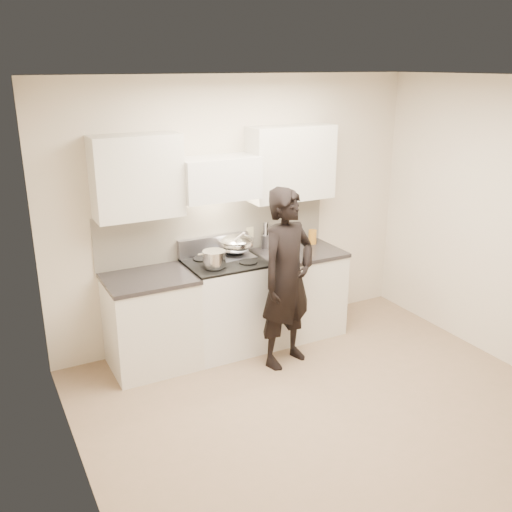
{
  "coord_description": "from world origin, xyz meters",
  "views": [
    {
      "loc": [
        -2.48,
        -3.41,
        2.8
      ],
      "look_at": [
        -0.15,
        1.05,
        1.09
      ],
      "focal_mm": 40.0,
      "sensor_mm": 36.0,
      "label": 1
    }
  ],
  "objects_px": {
    "counter_right": "(296,292)",
    "person": "(287,279)",
    "wok": "(236,244)",
    "utensil_crock": "(266,240)",
    "stove": "(226,305)"
  },
  "relations": [
    {
      "from": "utensil_crock",
      "to": "counter_right",
      "type": "bearing_deg",
      "value": -45.9
    },
    {
      "from": "counter_right",
      "to": "person",
      "type": "bearing_deg",
      "value": -129.11
    },
    {
      "from": "wok",
      "to": "person",
      "type": "distance_m",
      "value": 0.73
    },
    {
      "from": "counter_right",
      "to": "wok",
      "type": "relative_size",
      "value": 2.02
    },
    {
      "from": "stove",
      "to": "wok",
      "type": "bearing_deg",
      "value": 36.58
    },
    {
      "from": "stove",
      "to": "counter_right",
      "type": "height_order",
      "value": "stove"
    },
    {
      "from": "counter_right",
      "to": "person",
      "type": "xyz_separation_m",
      "value": [
        -0.43,
        -0.53,
        0.41
      ]
    },
    {
      "from": "stove",
      "to": "counter_right",
      "type": "xyz_separation_m",
      "value": [
        0.83,
        0.0,
        -0.01
      ]
    },
    {
      "from": "wok",
      "to": "utensil_crock",
      "type": "height_order",
      "value": "wok"
    },
    {
      "from": "counter_right",
      "to": "wok",
      "type": "distance_m",
      "value": 0.89
    },
    {
      "from": "counter_right",
      "to": "person",
      "type": "relative_size",
      "value": 0.53
    },
    {
      "from": "wok",
      "to": "stove",
      "type": "bearing_deg",
      "value": -143.42
    },
    {
      "from": "counter_right",
      "to": "wok",
      "type": "height_order",
      "value": "wok"
    },
    {
      "from": "stove",
      "to": "utensil_crock",
      "type": "xyz_separation_m",
      "value": [
        0.59,
        0.25,
        0.53
      ]
    },
    {
      "from": "counter_right",
      "to": "person",
      "type": "distance_m",
      "value": 0.8
    }
  ]
}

